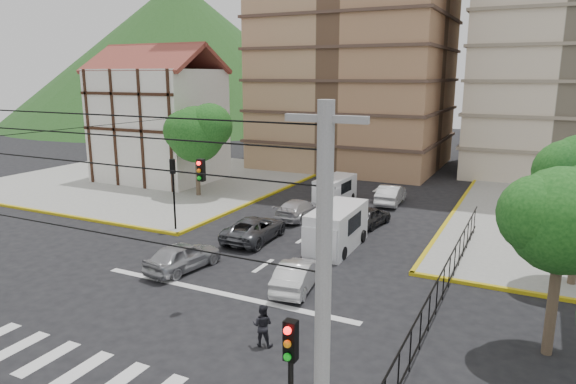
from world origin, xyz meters
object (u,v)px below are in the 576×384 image
Objects in this scene: traffic_light_nw at (173,182)px; pedestrian_crosswalk at (263,325)px; van_left_lane at (334,191)px; car_white_front_right at (297,275)px; van_right_lane at (335,230)px; car_silver_front_left at (183,256)px; traffic_light_se at (291,382)px.

traffic_light_nw is 15.32m from pedestrian_crosswalk.
traffic_light_nw is 0.96× the size of van_left_lane.
car_white_front_right is 2.59× the size of pedestrian_crosswalk.
van_right_lane is 1.25× the size of car_silver_front_left.
traffic_light_nw reaches higher than car_white_front_right.
pedestrian_crosswalk is at bearing 92.46° from car_white_front_right.
car_silver_front_left is at bearing -94.36° from van_left_lane.
car_white_front_right is (10.58, -4.62, -2.44)m from traffic_light_nw.
pedestrian_crosswalk is (7.13, -4.68, 0.07)m from car_silver_front_left.
traffic_light_nw is at bearing -39.51° from car_silver_front_left.
van_left_lane reaches higher than car_white_front_right.
traffic_light_se reaches higher than van_right_lane.
pedestrian_crosswalk is (5.25, -20.45, -0.20)m from van_left_lane.
traffic_light_nw is 11.80m from car_white_front_right.
traffic_light_se reaches higher than pedestrian_crosswalk.
car_white_front_right is at bearing -72.18° from van_left_lane.
van_left_lane is (-9.24, 26.33, -2.13)m from traffic_light_se.
car_silver_front_left is 8.53m from pedestrian_crosswalk.
car_white_front_right is (0.44, -5.83, -0.47)m from van_right_lane.
pedestrian_crosswalk is at bearing -73.16° from van_left_lane.
traffic_light_se is 1.08× the size of car_white_front_right.
traffic_light_nw is at bearing -32.53° from car_white_front_right.
car_silver_front_left is (-11.12, 10.56, -2.39)m from traffic_light_se.
car_silver_front_left is (4.48, -5.04, -2.39)m from traffic_light_nw.
traffic_light_se is 1.00× the size of traffic_light_nw.
van_right_lane is at bearing 6.81° from traffic_light_nw.
van_right_lane is (10.15, 1.21, -1.97)m from traffic_light_nw.
traffic_light_se is 7.47m from pedestrian_crosswalk.
traffic_light_se is 1.04× the size of car_silver_front_left.
traffic_light_nw is 0.84× the size of van_right_lane.
van_right_lane reaches higher than van_left_lane.
car_white_front_right is at bearing -86.96° from van_right_lane.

